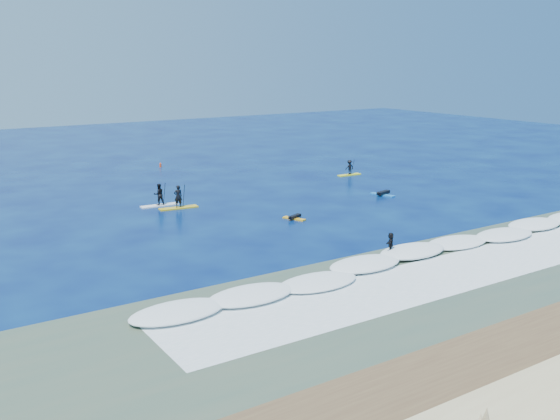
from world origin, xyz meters
TOP-DOWN VIEW (x-y plane):
  - ground at (0.00, 0.00)m, footprint 160.00×160.00m
  - shallow_water at (0.00, -14.00)m, footprint 90.00×13.00m
  - breaking_wave at (0.00, -10.00)m, footprint 40.00×6.00m
  - whitewater at (0.00, -13.00)m, footprint 34.00×5.00m
  - sup_paddler_left at (-6.03, 9.83)m, footprint 3.22×1.12m
  - sup_paddler_center at (-7.01, 11.45)m, footprint 3.11×0.92m
  - sup_paddler_right at (14.94, 13.78)m, footprint 2.63×0.73m
  - prone_paddler_near at (-0.15, 1.82)m, footprint 1.42×1.89m
  - prone_paddler_far at (11.20, 4.55)m, footprint 1.80×2.35m
  - wave_surfer at (-0.29, -8.80)m, footprint 1.78×1.50m
  - marker_buoy at (0.44, 29.19)m, footprint 0.24×0.24m

SIDE VIEW (x-z plane):
  - ground at x=0.00m, z-range 0.00..0.00m
  - breaking_wave at x=0.00m, z-range -0.15..0.15m
  - whitewater at x=0.00m, z-range -0.01..0.01m
  - shallow_water at x=0.00m, z-range 0.00..0.01m
  - prone_paddler_near at x=-0.15m, z-range -0.06..0.32m
  - prone_paddler_far at x=11.20m, z-range -0.08..0.40m
  - marker_buoy at x=0.44m, z-range -0.04..0.54m
  - sup_paddler_left at x=-6.03m, z-range -0.41..1.80m
  - sup_paddler_right at x=14.94m, z-range -0.20..1.63m
  - wave_surfer at x=-0.29m, z-range 0.10..1.43m
  - sup_paddler_center at x=-7.01m, z-range -0.27..1.89m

